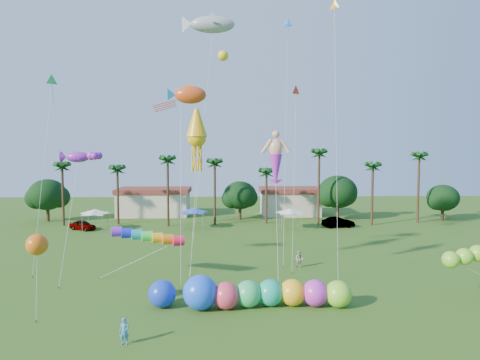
{
  "coord_description": "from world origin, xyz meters",
  "views": [
    {
      "loc": [
        -1.01,
        -25.12,
        11.46
      ],
      "look_at": [
        0.0,
        10.0,
        9.0
      ],
      "focal_mm": 32.0,
      "sensor_mm": 36.0,
      "label": 1
    }
  ],
  "objects_px": {
    "spectator_a": "(124,331)",
    "spectator_b": "(299,259)",
    "caterpillar_inflatable": "(261,293)",
    "car_a": "(83,225)",
    "blue_ball": "(162,294)",
    "car_b": "(338,222)"
  },
  "relations": [
    {
      "from": "car_a",
      "to": "spectator_b",
      "type": "height_order",
      "value": "spectator_b"
    },
    {
      "from": "caterpillar_inflatable",
      "to": "blue_ball",
      "type": "relative_size",
      "value": 6.11
    },
    {
      "from": "spectator_b",
      "to": "caterpillar_inflatable",
      "type": "bearing_deg",
      "value": -93.05
    },
    {
      "from": "spectator_a",
      "to": "spectator_b",
      "type": "distance_m",
      "value": 20.82
    },
    {
      "from": "car_a",
      "to": "spectator_b",
      "type": "relative_size",
      "value": 2.47
    },
    {
      "from": "spectator_a",
      "to": "spectator_b",
      "type": "xyz_separation_m",
      "value": [
        13.08,
        16.2,
        0.02
      ]
    },
    {
      "from": "spectator_b",
      "to": "spectator_a",
      "type": "bearing_deg",
      "value": -108.42
    },
    {
      "from": "car_a",
      "to": "spectator_a",
      "type": "xyz_separation_m",
      "value": [
        14.78,
        -36.79,
        0.11
      ]
    },
    {
      "from": "car_b",
      "to": "spectator_b",
      "type": "xyz_separation_m",
      "value": [
        -9.43,
        -21.51,
        0.05
      ]
    },
    {
      "from": "spectator_a",
      "to": "caterpillar_inflatable",
      "type": "bearing_deg",
      "value": 37.9
    },
    {
      "from": "car_b",
      "to": "spectator_b",
      "type": "relative_size",
      "value": 2.85
    },
    {
      "from": "car_a",
      "to": "blue_ball",
      "type": "height_order",
      "value": "blue_ball"
    },
    {
      "from": "car_b",
      "to": "spectator_a",
      "type": "relative_size",
      "value": 2.91
    },
    {
      "from": "car_a",
      "to": "blue_ball",
      "type": "bearing_deg",
      "value": -124.81
    },
    {
      "from": "car_b",
      "to": "spectator_a",
      "type": "bearing_deg",
      "value": 139.14
    },
    {
      "from": "spectator_a",
      "to": "spectator_b",
      "type": "relative_size",
      "value": 0.98
    },
    {
      "from": "spectator_b",
      "to": "blue_ball",
      "type": "relative_size",
      "value": 0.82
    },
    {
      "from": "caterpillar_inflatable",
      "to": "spectator_b",
      "type": "bearing_deg",
      "value": 64.48
    },
    {
      "from": "car_a",
      "to": "spectator_b",
      "type": "distance_m",
      "value": 34.64
    },
    {
      "from": "car_b",
      "to": "spectator_b",
      "type": "distance_m",
      "value": 23.48
    },
    {
      "from": "car_b",
      "to": "caterpillar_inflatable",
      "type": "relative_size",
      "value": 0.38
    },
    {
      "from": "car_a",
      "to": "caterpillar_inflatable",
      "type": "distance_m",
      "value": 38.81
    }
  ]
}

